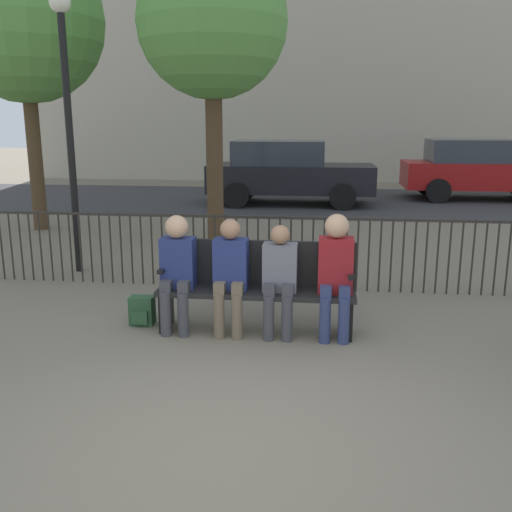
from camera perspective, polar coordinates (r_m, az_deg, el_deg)
ground_plane at (r=4.02m, az=-3.78°, el=-18.44°), size 80.00×80.00×0.00m
park_bench at (r=5.85m, az=0.09°, el=-2.67°), size 2.00×0.45×0.92m
seated_person_0 at (r=5.82m, az=-7.88°, el=-1.00°), size 0.34×0.39×1.20m
seated_person_1 at (r=5.72m, az=-2.60°, el=-1.44°), size 0.34×0.39×1.17m
seated_person_2 at (r=5.66m, az=2.37°, el=-1.89°), size 0.34×0.39×1.12m
seated_person_3 at (r=5.64m, az=7.96°, el=-1.24°), size 0.34×0.39×1.24m
backpack at (r=6.20m, az=-11.33°, el=-5.41°), size 0.25×0.20×0.31m
fence_railing at (r=7.28m, az=1.33°, el=1.02°), size 9.01×0.03×0.95m
tree_0 at (r=12.15m, az=-22.26°, el=20.86°), size 2.98×2.98×5.40m
tree_1 at (r=10.32m, az=-4.39°, el=22.14°), size 2.54×2.54×5.00m
lamp_post at (r=8.38m, az=-18.41°, el=15.19°), size 0.28×0.28×3.76m
street_surface at (r=15.52m, az=4.29°, el=5.53°), size 24.00×6.00×0.01m
parked_car_0 at (r=16.82m, az=21.44°, el=8.14°), size 4.20×1.94×1.62m
parked_car_1 at (r=14.82m, az=3.19°, el=8.44°), size 4.20×1.94×1.62m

